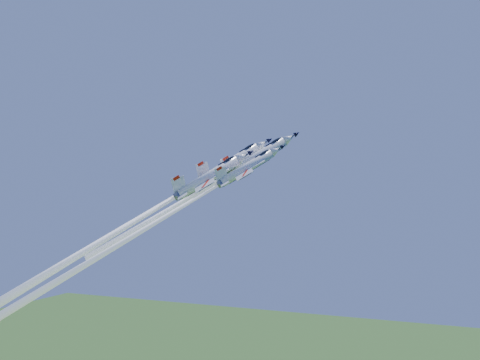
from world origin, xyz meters
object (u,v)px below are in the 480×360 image
at_px(jet_lead, 199,192).
at_px(jet_left, 126,226).
at_px(jet_right, 147,227).
at_px(jet_slot, 119,231).

distance_m(jet_lead, jet_left, 16.39).
relative_size(jet_left, jet_right, 1.18).
bearing_deg(jet_slot, jet_right, 44.30).
xyz_separation_m(jet_lead, jet_left, (-14.49, -3.67, -6.71)).
bearing_deg(jet_left, jet_right, 22.88).
height_order(jet_lead, jet_left, jet_lead).
height_order(jet_lead, jet_slot, jet_lead).
xyz_separation_m(jet_lead, jet_right, (-4.38, -11.44, -6.40)).
height_order(jet_right, jet_slot, jet_right).
distance_m(jet_left, jet_slot, 6.00).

